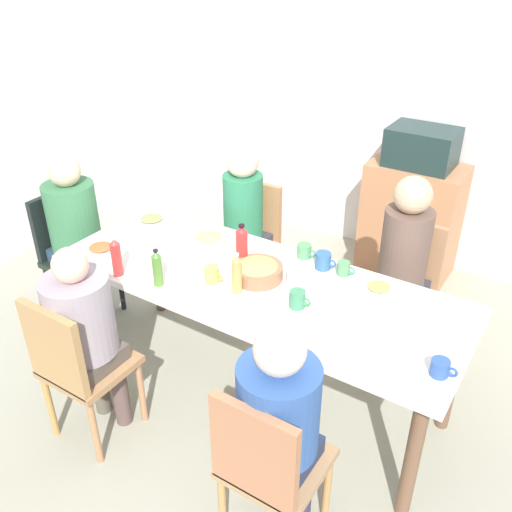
% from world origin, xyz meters
% --- Properties ---
extents(ground_plane, '(6.20, 6.20, 0.00)m').
position_xyz_m(ground_plane, '(0.00, 0.00, 0.00)').
color(ground_plane, '#9B9A88').
extents(wall_back, '(5.41, 0.12, 2.60)m').
position_xyz_m(wall_back, '(0.00, 2.11, 1.30)').
color(wall_back, silver).
rests_on(wall_back, ground_plane).
extents(dining_table, '(2.26, 0.84, 0.78)m').
position_xyz_m(dining_table, '(0.00, 0.00, 0.70)').
color(dining_table, white).
rests_on(dining_table, ground_plane).
extents(chair_0, '(0.40, 0.40, 0.90)m').
position_xyz_m(chair_0, '(-0.57, 0.80, 0.51)').
color(chair_0, tan).
rests_on(chair_0, ground_plane).
extents(person_0, '(0.30, 0.30, 1.21)m').
position_xyz_m(person_0, '(-0.57, 0.71, 0.72)').
color(person_0, '#3A3F43').
rests_on(person_0, ground_plane).
extents(chair_1, '(0.40, 0.40, 0.90)m').
position_xyz_m(chair_1, '(0.57, 0.80, 0.51)').
color(chair_1, '#A7794E').
rests_on(chair_1, ground_plane).
extents(person_1, '(0.30, 0.30, 1.25)m').
position_xyz_m(person_1, '(0.57, 0.71, 0.74)').
color(person_1, '#383C47').
rests_on(person_1, ground_plane).
extents(chair_2, '(0.40, 0.40, 0.90)m').
position_xyz_m(chair_2, '(0.57, -0.80, 0.51)').
color(chair_2, tan).
rests_on(chair_2, ground_plane).
extents(person_2, '(0.34, 0.34, 1.16)m').
position_xyz_m(person_2, '(0.57, -0.71, 0.71)').
color(person_2, '#353C48').
rests_on(person_2, ground_plane).
extents(chair_3, '(0.40, 0.40, 0.90)m').
position_xyz_m(chair_3, '(-1.51, 0.00, 0.51)').
color(chair_3, black).
rests_on(chair_3, ground_plane).
extents(person_3, '(0.33, 0.33, 1.20)m').
position_xyz_m(person_3, '(-1.42, 0.00, 0.72)').
color(person_3, '#273B53').
rests_on(person_3, ground_plane).
extents(chair_4, '(0.40, 0.40, 0.90)m').
position_xyz_m(chair_4, '(-0.57, -0.80, 0.51)').
color(chair_4, '#AA7C52').
rests_on(chair_4, ground_plane).
extents(person_4, '(0.33, 0.33, 1.14)m').
position_xyz_m(person_4, '(-0.57, -0.71, 0.69)').
color(person_4, brown).
rests_on(person_4, ground_plane).
extents(plate_0, '(0.26, 0.26, 0.04)m').
position_xyz_m(plate_0, '(-0.94, 0.22, 0.79)').
color(plate_0, white).
rests_on(plate_0, dining_table).
extents(plate_1, '(0.24, 0.24, 0.04)m').
position_xyz_m(plate_1, '(-0.93, -0.22, 0.79)').
color(plate_1, white).
rests_on(plate_1, dining_table).
extents(plate_2, '(0.22, 0.22, 0.04)m').
position_xyz_m(plate_2, '(0.59, 0.26, 0.79)').
color(plate_2, white).
rests_on(plate_2, dining_table).
extents(bowl_0, '(0.27, 0.27, 0.09)m').
position_xyz_m(bowl_0, '(-0.01, 0.02, 0.82)').
color(bowl_0, '#976547').
rests_on(bowl_0, dining_table).
extents(bowl_1, '(0.19, 0.19, 0.12)m').
position_xyz_m(bowl_1, '(-0.39, 0.11, 0.84)').
color(bowl_1, beige).
rests_on(bowl_1, dining_table).
extents(cup_0, '(0.12, 0.08, 0.07)m').
position_xyz_m(cup_0, '(-0.74, 0.11, 0.81)').
color(cup_0, white).
rests_on(cup_0, dining_table).
extents(cup_1, '(0.12, 0.08, 0.09)m').
position_xyz_m(cup_1, '(0.31, -0.09, 0.82)').
color(cup_1, '#3F845C').
rests_on(cup_1, dining_table).
extents(cup_2, '(0.11, 0.08, 0.10)m').
position_xyz_m(cup_2, '(0.19, 0.07, 0.83)').
color(cup_2, white).
rests_on(cup_2, dining_table).
extents(cup_3, '(0.11, 0.07, 0.08)m').
position_xyz_m(cup_3, '(0.37, 0.31, 0.81)').
color(cup_3, '#508C5A').
rests_on(cup_3, dining_table).
extents(cup_4, '(0.12, 0.08, 0.08)m').
position_xyz_m(cup_4, '(0.10, 0.35, 0.82)').
color(cup_4, '#4F905C').
rests_on(cup_4, dining_table).
extents(cup_5, '(0.12, 0.09, 0.10)m').
position_xyz_m(cup_5, '(0.25, 0.30, 0.83)').
color(cup_5, '#315C94').
rests_on(cup_5, dining_table).
extents(cup_6, '(0.12, 0.08, 0.08)m').
position_xyz_m(cup_6, '(1.05, -0.20, 0.81)').
color(cup_6, '#2F549F').
rests_on(cup_6, dining_table).
extents(cup_7, '(0.11, 0.08, 0.09)m').
position_xyz_m(cup_7, '(-0.19, -0.14, 0.82)').
color(cup_7, '#E5C753').
rests_on(cup_7, dining_table).
extents(bottle_0, '(0.06, 0.06, 0.23)m').
position_xyz_m(bottle_0, '(-0.66, -0.36, 0.89)').
color(bottle_0, red).
rests_on(bottle_0, dining_table).
extents(bottle_1, '(0.05, 0.05, 0.21)m').
position_xyz_m(bottle_1, '(-0.41, -0.31, 0.88)').
color(bottle_1, '#4D7D2E').
rests_on(bottle_1, dining_table).
extents(bottle_2, '(0.07, 0.07, 0.26)m').
position_xyz_m(bottle_2, '(-0.14, 0.08, 0.90)').
color(bottle_2, red).
rests_on(bottle_2, dining_table).
extents(bottle_3, '(0.05, 0.05, 0.23)m').
position_xyz_m(bottle_3, '(-0.02, -0.15, 0.89)').
color(bottle_3, tan).
rests_on(bottle_3, dining_table).
extents(side_cabinet, '(0.70, 0.44, 0.90)m').
position_xyz_m(side_cabinet, '(0.27, 1.81, 0.45)').
color(side_cabinet, '#B27650').
rests_on(side_cabinet, ground_plane).
extents(microwave, '(0.48, 0.36, 0.28)m').
position_xyz_m(microwave, '(0.27, 1.81, 1.04)').
color(microwave, '#1C2F2E').
rests_on(microwave, side_cabinet).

